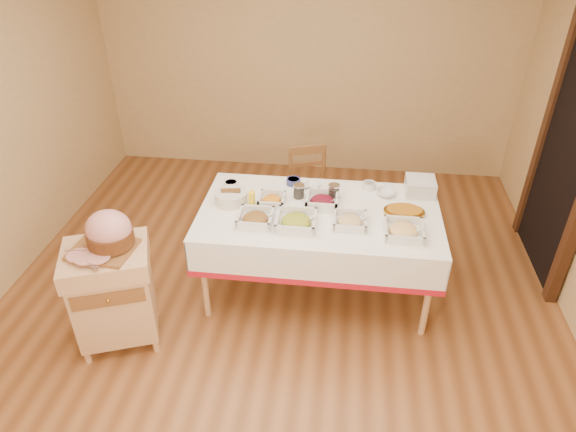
% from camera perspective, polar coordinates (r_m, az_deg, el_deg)
% --- Properties ---
extents(room_shell, '(5.00, 5.00, 5.00)m').
position_cam_1_polar(room_shell, '(3.39, -1.61, 5.91)').
color(room_shell, brown).
rests_on(room_shell, ground).
extents(doorway, '(0.09, 1.10, 2.20)m').
position_cam_1_polar(doorway, '(4.59, 28.87, 6.63)').
color(doorway, black).
rests_on(doorway, ground).
extents(dining_table, '(1.82, 1.02, 0.76)m').
position_cam_1_polar(dining_table, '(3.98, 3.45, -1.42)').
color(dining_table, tan).
rests_on(dining_table, ground).
extents(butcher_cart, '(0.69, 0.64, 0.80)m').
position_cam_1_polar(butcher_cart, '(3.82, -18.88, -7.85)').
color(butcher_cart, tan).
rests_on(butcher_cart, ground).
extents(dining_chair, '(0.47, 0.46, 0.83)m').
position_cam_1_polar(dining_chair, '(4.81, 2.46, 2.80)').
color(dining_chair, brown).
rests_on(dining_chair, ground).
extents(ham_on_board, '(0.43, 0.41, 0.28)m').
position_cam_1_polar(ham_on_board, '(3.56, -19.35, -1.87)').
color(ham_on_board, brown).
rests_on(ham_on_board, butcher_cart).
extents(serving_dish_a, '(0.26, 0.25, 0.11)m').
position_cam_1_polar(serving_dish_a, '(3.74, -3.64, -0.27)').
color(serving_dish_a, silver).
rests_on(serving_dish_a, dining_table).
extents(serving_dish_b, '(0.29, 0.29, 0.12)m').
position_cam_1_polar(serving_dish_b, '(3.70, 0.91, -0.57)').
color(serving_dish_b, silver).
rests_on(serving_dish_b, dining_table).
extents(serving_dish_c, '(0.24, 0.24, 0.10)m').
position_cam_1_polar(serving_dish_c, '(3.74, 6.89, -0.56)').
color(serving_dish_c, silver).
rests_on(serving_dish_c, dining_table).
extents(serving_dish_d, '(0.27, 0.27, 0.10)m').
position_cam_1_polar(serving_dish_d, '(3.70, 12.73, -1.56)').
color(serving_dish_d, silver).
rests_on(serving_dish_d, dining_table).
extents(serving_dish_e, '(0.21, 0.20, 0.10)m').
position_cam_1_polar(serving_dish_e, '(3.97, -1.80, 1.81)').
color(serving_dish_e, silver).
rests_on(serving_dish_e, dining_table).
extents(serving_dish_f, '(0.26, 0.24, 0.12)m').
position_cam_1_polar(serving_dish_f, '(3.95, 3.81, 1.72)').
color(serving_dish_f, silver).
rests_on(serving_dish_f, dining_table).
extents(small_bowl_left, '(0.12, 0.12, 0.05)m').
position_cam_1_polar(small_bowl_left, '(4.20, -6.34, 3.52)').
color(small_bowl_left, silver).
rests_on(small_bowl_left, dining_table).
extents(small_bowl_mid, '(0.12, 0.12, 0.05)m').
position_cam_1_polar(small_bowl_mid, '(4.23, 0.61, 3.90)').
color(small_bowl_mid, navy).
rests_on(small_bowl_mid, dining_table).
extents(small_bowl_right, '(0.11, 0.11, 0.05)m').
position_cam_1_polar(small_bowl_right, '(4.21, 8.99, 3.40)').
color(small_bowl_right, silver).
rests_on(small_bowl_right, dining_table).
extents(bowl_white_imported, '(0.17, 0.17, 0.03)m').
position_cam_1_polar(bowl_white_imported, '(4.18, 2.66, 3.34)').
color(bowl_white_imported, silver).
rests_on(bowl_white_imported, dining_table).
extents(bowl_small_imported, '(0.20, 0.20, 0.05)m').
position_cam_1_polar(bowl_small_imported, '(4.15, 10.87, 2.55)').
color(bowl_small_imported, silver).
rests_on(bowl_small_imported, dining_table).
extents(preserve_jar_left, '(0.09, 0.09, 0.11)m').
position_cam_1_polar(preserve_jar_left, '(4.03, 1.20, 2.71)').
color(preserve_jar_left, silver).
rests_on(preserve_jar_left, dining_table).
extents(preserve_jar_right, '(0.09, 0.09, 0.12)m').
position_cam_1_polar(preserve_jar_right, '(4.04, 5.12, 2.67)').
color(preserve_jar_right, silver).
rests_on(preserve_jar_right, dining_table).
extents(mustard_bottle, '(0.05, 0.05, 0.16)m').
position_cam_1_polar(mustard_bottle, '(3.90, -4.04, 1.91)').
color(mustard_bottle, yellow).
rests_on(mustard_bottle, dining_table).
extents(bread_basket, '(0.25, 0.25, 0.11)m').
position_cam_1_polar(bread_basket, '(3.99, -6.33, 2.11)').
color(bread_basket, silver).
rests_on(bread_basket, dining_table).
extents(plate_stack, '(0.23, 0.23, 0.13)m').
position_cam_1_polar(plate_stack, '(4.21, 14.47, 3.21)').
color(plate_stack, silver).
rests_on(plate_stack, dining_table).
extents(brass_platter, '(0.31, 0.22, 0.04)m').
position_cam_1_polar(brass_platter, '(3.94, 12.78, 0.50)').
color(brass_platter, gold).
rests_on(brass_platter, dining_table).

